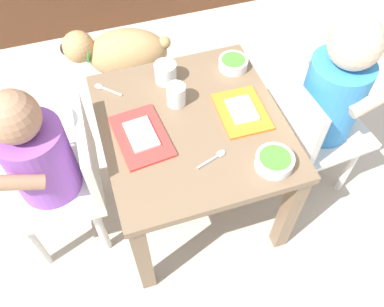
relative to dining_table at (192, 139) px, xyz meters
name	(u,v)px	position (x,y,z in m)	size (l,w,h in m)	color
ground_plane	(192,198)	(0.00, 0.00, -0.35)	(7.00, 7.00, 0.00)	beige
dining_table	(192,139)	(0.00, 0.00, 0.00)	(0.52, 0.56, 0.43)	#7A6047
seated_child_left	(43,159)	(-0.42, 0.01, 0.06)	(0.29, 0.29, 0.66)	silver
seated_child_right	(330,96)	(0.42, -0.03, 0.09)	(0.30, 0.30, 0.70)	silver
dog	(121,54)	(-0.11, 0.60, -0.12)	(0.43, 0.25, 0.34)	tan
food_tray_left	(141,136)	(-0.15, -0.01, 0.08)	(0.15, 0.21, 0.02)	red
food_tray_right	(242,111)	(0.15, -0.01, 0.08)	(0.14, 0.18, 0.02)	orange
water_cup_left	(176,96)	(-0.02, 0.09, 0.11)	(0.06, 0.06, 0.07)	white
water_cup_right	(166,74)	(-0.02, 0.19, 0.10)	(0.07, 0.07, 0.06)	white
veggie_bowl_near	(233,63)	(0.20, 0.18, 0.09)	(0.09, 0.09, 0.03)	white
veggie_bowl_far	(274,161)	(0.16, -0.21, 0.10)	(0.10, 0.10, 0.03)	white
spoon_by_left_tray	(105,89)	(-0.21, 0.21, 0.08)	(0.08, 0.08, 0.01)	silver
spoon_by_right_tray	(214,158)	(0.02, -0.14, 0.08)	(0.10, 0.04, 0.01)	silver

